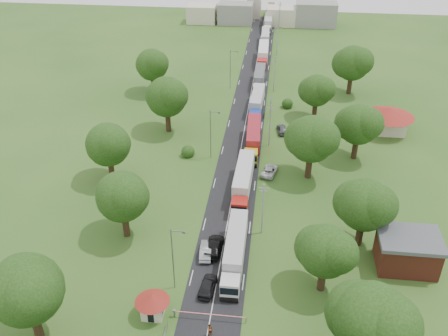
# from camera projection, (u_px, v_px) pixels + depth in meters

# --- Properties ---
(ground) EXTENTS (260.00, 260.00, 0.00)m
(ground) POSITION_uv_depth(u_px,v_px,m) (231.00, 204.00, 83.57)
(ground) COLOR #29511B
(ground) RESTS_ON ground
(road) EXTENTS (8.00, 200.00, 0.04)m
(road) POSITION_uv_depth(u_px,v_px,m) (241.00, 146.00, 100.50)
(road) COLOR black
(road) RESTS_ON ground
(boom_barrier) EXTENTS (9.22, 0.35, 1.18)m
(boom_barrier) POSITION_uv_depth(u_px,v_px,m) (199.00, 314.00, 62.07)
(boom_barrier) COLOR slate
(boom_barrier) RESTS_ON ground
(guard_booth) EXTENTS (4.40, 4.40, 3.45)m
(guard_booth) POSITION_uv_depth(u_px,v_px,m) (152.00, 302.00, 61.99)
(guard_booth) COLOR beige
(guard_booth) RESTS_ON ground
(info_sign) EXTENTS (0.12, 3.10, 4.10)m
(info_sign) POSITION_uv_depth(u_px,v_px,m) (271.00, 104.00, 111.11)
(info_sign) COLOR slate
(info_sign) RESTS_ON ground
(pole_1) EXTENTS (1.60, 0.24, 9.00)m
(pole_1) POSITION_uv_depth(u_px,v_px,m) (263.00, 208.00, 74.64)
(pole_1) COLOR gray
(pole_1) RESTS_ON ground
(pole_2) EXTENTS (1.60, 0.24, 9.00)m
(pole_2) POSITION_uv_depth(u_px,v_px,m) (270.00, 125.00, 98.34)
(pole_2) COLOR gray
(pole_2) RESTS_ON ground
(pole_3) EXTENTS (1.60, 0.24, 9.00)m
(pole_3) POSITION_uv_depth(u_px,v_px,m) (274.00, 74.00, 122.05)
(pole_3) COLOR gray
(pole_3) RESTS_ON ground
(pole_4) EXTENTS (1.60, 0.24, 9.00)m
(pole_4) POSITION_uv_depth(u_px,v_px,m) (277.00, 40.00, 145.75)
(pole_4) COLOR gray
(pole_4) RESTS_ON ground
(pole_5) EXTENTS (1.60, 0.24, 9.00)m
(pole_5) POSITION_uv_depth(u_px,v_px,m) (280.00, 15.00, 169.45)
(pole_5) COLOR gray
(pole_5) RESTS_ON ground
(lamp_0) EXTENTS (2.03, 0.22, 10.00)m
(lamp_0) POSITION_uv_depth(u_px,v_px,m) (174.00, 256.00, 64.27)
(lamp_0) COLOR slate
(lamp_0) RESTS_ON ground
(lamp_1) EXTENTS (2.03, 0.22, 10.00)m
(lamp_1) POSITION_uv_depth(u_px,v_px,m) (211.00, 132.00, 93.89)
(lamp_1) COLOR slate
(lamp_1) RESTS_ON ground
(lamp_2) EXTENTS (2.03, 0.22, 10.00)m
(lamp_2) POSITION_uv_depth(u_px,v_px,m) (231.00, 67.00, 123.52)
(lamp_2) COLOR slate
(lamp_2) RESTS_ON ground
(tree_1) EXTENTS (9.60, 9.60, 12.05)m
(tree_1) POSITION_uv_depth(u_px,v_px,m) (372.00, 319.00, 52.42)
(tree_1) COLOR #382616
(tree_1) RESTS_ON ground
(tree_2) EXTENTS (8.00, 8.00, 10.10)m
(tree_2) POSITION_uv_depth(u_px,v_px,m) (325.00, 251.00, 63.61)
(tree_2) COLOR #382616
(tree_2) RESTS_ON ground
(tree_3) EXTENTS (8.80, 8.80, 11.07)m
(tree_3) POSITION_uv_depth(u_px,v_px,m) (365.00, 204.00, 71.16)
(tree_3) COLOR #382616
(tree_3) RESTS_ON ground
(tree_4) EXTENTS (9.60, 9.60, 12.05)m
(tree_4) POSITION_uv_depth(u_px,v_px,m) (311.00, 139.00, 86.77)
(tree_4) COLOR #382616
(tree_4) RESTS_ON ground
(tree_5) EXTENTS (8.80, 8.80, 11.07)m
(tree_5) POSITION_uv_depth(u_px,v_px,m) (359.00, 124.00, 92.97)
(tree_5) COLOR #382616
(tree_5) RESTS_ON ground
(tree_6) EXTENTS (8.00, 8.00, 10.10)m
(tree_6) POSITION_uv_depth(u_px,v_px,m) (317.00, 90.00, 108.37)
(tree_6) COLOR #382616
(tree_6) RESTS_ON ground
(tree_7) EXTENTS (9.60, 9.60, 12.05)m
(tree_7) POSITION_uv_depth(u_px,v_px,m) (352.00, 63.00, 119.54)
(tree_7) COLOR #382616
(tree_7) RESTS_ON ground
(tree_9) EXTENTS (9.60, 9.60, 12.05)m
(tree_9) POSITION_uv_depth(u_px,v_px,m) (27.00, 289.00, 56.20)
(tree_9) COLOR #382616
(tree_9) RESTS_ON ground
(tree_10) EXTENTS (8.80, 8.80, 11.07)m
(tree_10) POSITION_uv_depth(u_px,v_px,m) (122.00, 196.00, 72.95)
(tree_10) COLOR #382616
(tree_10) RESTS_ON ground
(tree_11) EXTENTS (8.80, 8.80, 11.07)m
(tree_11) POSITION_uv_depth(u_px,v_px,m) (108.00, 144.00, 86.35)
(tree_11) COLOR #382616
(tree_11) RESTS_ON ground
(tree_12) EXTENTS (9.60, 9.60, 12.05)m
(tree_12) POSITION_uv_depth(u_px,v_px,m) (167.00, 96.00, 102.36)
(tree_12) COLOR #382616
(tree_12) RESTS_ON ground
(tree_13) EXTENTS (8.80, 8.80, 11.07)m
(tree_13) POSITION_uv_depth(u_px,v_px,m) (152.00, 64.00, 120.41)
(tree_13) COLOR #382616
(tree_13) RESTS_ON ground
(house_brick) EXTENTS (8.60, 6.60, 5.20)m
(house_brick) POSITION_uv_depth(u_px,v_px,m) (407.00, 251.00, 69.43)
(house_brick) COLOR maroon
(house_brick) RESTS_ON ground
(house_cream) EXTENTS (10.08, 10.08, 5.80)m
(house_cream) POSITION_uv_depth(u_px,v_px,m) (389.00, 116.00, 104.07)
(house_cream) COLOR beige
(house_cream) RESTS_ON ground
(distant_town) EXTENTS (52.00, 8.00, 8.00)m
(distant_town) POSITION_uv_depth(u_px,v_px,m) (266.00, 14.00, 174.79)
(distant_town) COLOR gray
(distant_town) RESTS_ON ground
(church) EXTENTS (5.00, 5.00, 12.30)m
(church) POSITION_uv_depth(u_px,v_px,m) (254.00, 3.00, 181.03)
(church) COLOR beige
(church) RESTS_ON ground
(truck_0) EXTENTS (2.65, 15.12, 4.19)m
(truck_0) POSITION_uv_depth(u_px,v_px,m) (235.00, 250.00, 70.21)
(truck_0) COLOR silver
(truck_0) RESTS_ON ground
(truck_1) EXTENTS (2.95, 15.67, 4.34)m
(truck_1) POSITION_uv_depth(u_px,v_px,m) (243.00, 181.00, 85.33)
(truck_1) COLOR #A61A12
(truck_1) RESTS_ON ground
(truck_2) EXTENTS (3.09, 15.27, 4.22)m
(truck_2) POSITION_uv_depth(u_px,v_px,m) (253.00, 138.00, 98.88)
(truck_2) COLOR gold
(truck_2) RESTS_ON ground
(truck_3) EXTENTS (2.97, 14.69, 4.06)m
(truck_3) POSITION_uv_depth(u_px,v_px,m) (257.00, 102.00, 113.81)
(truck_3) COLOR #1A399F
(truck_3) RESTS_ON ground
(truck_4) EXTENTS (2.52, 13.90, 3.85)m
(truck_4) POSITION_uv_depth(u_px,v_px,m) (259.00, 78.00, 126.80)
(truck_4) COLOR silver
(truck_4) RESTS_ON ground
(truck_5) EXTENTS (2.95, 15.69, 4.34)m
(truck_5) POSITION_uv_depth(u_px,v_px,m) (263.00, 54.00, 141.92)
(truck_5) COLOR red
(truck_5) RESTS_ON ground
(truck_6) EXTENTS (2.69, 13.81, 3.82)m
(truck_6) POSITION_uv_depth(u_px,v_px,m) (265.00, 38.00, 155.83)
(truck_6) COLOR #25643D
(truck_6) RESTS_ON ground
(truck_7) EXTENTS (2.86, 14.52, 4.02)m
(truck_7) POSITION_uv_depth(u_px,v_px,m) (268.00, 23.00, 170.12)
(truck_7) COLOR silver
(truck_7) RESTS_ON ground
(truck_8) EXTENTS (2.71, 13.87, 3.84)m
(truck_8) POSITION_uv_depth(u_px,v_px,m) (270.00, 11.00, 183.84)
(truck_8) COLOR brown
(truck_8) RESTS_ON ground
(car_lane_front) EXTENTS (2.38, 4.92, 1.62)m
(car_lane_front) POSITION_uv_depth(u_px,v_px,m) (208.00, 286.00, 66.31)
(car_lane_front) COLOR black
(car_lane_front) RESTS_ON ground
(car_lane_mid) EXTENTS (2.01, 4.89, 1.58)m
(car_lane_mid) POSITION_uv_depth(u_px,v_px,m) (206.00, 250.00, 72.38)
(car_lane_mid) COLOR #999CA1
(car_lane_mid) RESTS_ON ground
(car_lane_rear) EXTENTS (2.61, 5.88, 1.68)m
(car_lane_rear) POSITION_uv_depth(u_px,v_px,m) (214.00, 246.00, 73.09)
(car_lane_rear) COLOR black
(car_lane_rear) RESTS_ON ground
(car_verge_near) EXTENTS (3.46, 5.57, 1.44)m
(car_verge_near) POSITION_uv_depth(u_px,v_px,m) (270.00, 171.00, 91.29)
(car_verge_near) COLOR silver
(car_verge_near) RESTS_ON ground
(car_verge_far) EXTENTS (2.58, 4.84, 1.57)m
(car_verge_far) POSITION_uv_depth(u_px,v_px,m) (282.00, 129.00, 105.32)
(car_verge_far) COLOR #4D5053
(car_verge_far) RESTS_ON ground
(pedestrian_near) EXTENTS (0.76, 0.74, 1.77)m
(pedestrian_near) POSITION_uv_depth(u_px,v_px,m) (210.00, 330.00, 59.89)
(pedestrian_near) COLOR gray
(pedestrian_near) RESTS_ON ground
(pedestrian_booth) EXTENTS (0.66, 0.82, 1.58)m
(pedestrian_booth) POSITION_uv_depth(u_px,v_px,m) (159.00, 312.00, 62.51)
(pedestrian_booth) COLOR gray
(pedestrian_booth) RESTS_ON ground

